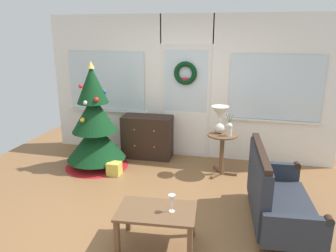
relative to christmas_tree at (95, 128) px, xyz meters
name	(u,v)px	position (x,y,z in m)	size (l,w,h in m)	color
ground_plane	(154,210)	(1.38, -1.16, -0.68)	(6.76, 6.76, 0.00)	brown
back_wall_with_door	(186,87)	(1.38, 0.92, 0.60)	(5.20, 0.19, 2.55)	white
christmas_tree	(95,128)	(0.00, 0.00, 0.00)	(1.08, 1.08, 1.81)	#4C331E
dresser_cabinet	(147,137)	(0.73, 0.63, -0.29)	(0.92, 0.47, 0.78)	black
settee_sofa	(274,195)	(2.86, -1.10, -0.31)	(0.84, 1.51, 0.96)	black
side_table	(222,146)	(2.13, 0.18, -0.19)	(0.50, 0.48, 0.69)	brown
table_lamp	(220,116)	(2.07, 0.22, 0.29)	(0.28, 0.28, 0.44)	silver
flower_vase	(229,129)	(2.23, 0.12, 0.12)	(0.11, 0.10, 0.35)	beige
coffee_table	(157,215)	(1.61, -1.84, -0.32)	(0.89, 0.60, 0.43)	brown
wine_glass	(172,199)	(1.78, -1.83, -0.11)	(0.08, 0.08, 0.20)	silver
gift_box	(114,169)	(0.44, -0.27, -0.58)	(0.21, 0.19, 0.21)	#D8C64C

